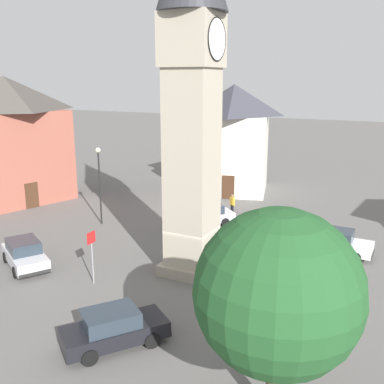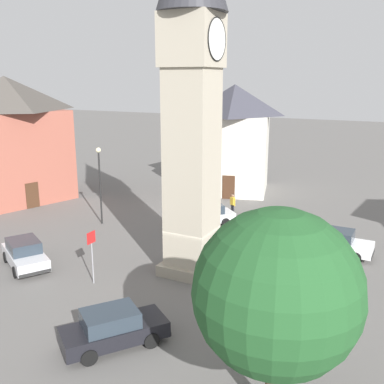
{
  "view_description": "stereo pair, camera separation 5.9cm",
  "coord_description": "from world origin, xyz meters",
  "px_view_note": "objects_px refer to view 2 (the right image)",
  "views": [
    {
      "loc": [
        -20.14,
        -10.4,
        10.24
      ],
      "look_at": [
        0.0,
        0.0,
        4.5
      ],
      "focal_mm": 41.72,
      "sensor_mm": 36.0,
      "label": 1
    },
    {
      "loc": [
        -20.11,
        -10.46,
        10.24
      ],
      "look_at": [
        0.0,
        0.0,
        4.5
      ],
      "focal_mm": 41.72,
      "sensor_mm": 36.0,
      "label": 2
    }
  ],
  "objects_px": {
    "tree": "(277,292)",
    "road_sign": "(92,249)",
    "car_white_side": "(25,254)",
    "building_shop_left": "(10,139)",
    "clock_tower": "(192,59)",
    "car_silver_kerb": "(113,328)",
    "pedestrian": "(233,202)",
    "lamp_post": "(100,174)",
    "car_blue_kerb": "(206,215)",
    "car_red_corner": "(336,242)",
    "building_terrace_right": "(234,138)"
  },
  "relations": [
    {
      "from": "tree",
      "to": "road_sign",
      "type": "height_order",
      "value": "tree"
    },
    {
      "from": "car_white_side",
      "to": "building_shop_left",
      "type": "bearing_deg",
      "value": 50.4
    },
    {
      "from": "clock_tower",
      "to": "tree",
      "type": "distance_m",
      "value": 13.14
    },
    {
      "from": "car_silver_kerb",
      "to": "tree",
      "type": "bearing_deg",
      "value": -97.44
    },
    {
      "from": "car_silver_kerb",
      "to": "building_shop_left",
      "type": "bearing_deg",
      "value": 56.83
    },
    {
      "from": "pedestrian",
      "to": "lamp_post",
      "type": "xyz_separation_m",
      "value": [
        -6.4,
        7.63,
        2.68
      ]
    },
    {
      "from": "pedestrian",
      "to": "car_silver_kerb",
      "type": "bearing_deg",
      "value": -172.09
    },
    {
      "from": "pedestrian",
      "to": "road_sign",
      "type": "height_order",
      "value": "road_sign"
    },
    {
      "from": "car_silver_kerb",
      "to": "car_blue_kerb",
      "type": "bearing_deg",
      "value": 12.32
    },
    {
      "from": "car_silver_kerb",
      "to": "tree",
      "type": "distance_m",
      "value": 7.62
    },
    {
      "from": "car_red_corner",
      "to": "tree",
      "type": "bearing_deg",
      "value": -177.39
    },
    {
      "from": "lamp_post",
      "to": "car_red_corner",
      "type": "bearing_deg",
      "value": -83.56
    },
    {
      "from": "car_white_side",
      "to": "lamp_post",
      "type": "height_order",
      "value": "lamp_post"
    },
    {
      "from": "car_silver_kerb",
      "to": "building_terrace_right",
      "type": "height_order",
      "value": "building_terrace_right"
    },
    {
      "from": "pedestrian",
      "to": "road_sign",
      "type": "xyz_separation_m",
      "value": [
        -14.42,
        1.78,
        0.89
      ]
    },
    {
      "from": "pedestrian",
      "to": "lamp_post",
      "type": "height_order",
      "value": "lamp_post"
    },
    {
      "from": "car_white_side",
      "to": "tree",
      "type": "distance_m",
      "value": 16.92
    },
    {
      "from": "car_blue_kerb",
      "to": "tree",
      "type": "distance_m",
      "value": 19.33
    },
    {
      "from": "car_silver_kerb",
      "to": "road_sign",
      "type": "distance_m",
      "value": 6.02
    },
    {
      "from": "pedestrian",
      "to": "tree",
      "type": "bearing_deg",
      "value": -154.37
    },
    {
      "from": "tree",
      "to": "car_blue_kerb",
      "type": "bearing_deg",
      "value": 31.87
    },
    {
      "from": "car_red_corner",
      "to": "tree",
      "type": "height_order",
      "value": "tree"
    },
    {
      "from": "pedestrian",
      "to": "building_terrace_right",
      "type": "xyz_separation_m",
      "value": [
        7.4,
        3.03,
        4.0
      ]
    },
    {
      "from": "tree",
      "to": "building_shop_left",
      "type": "height_order",
      "value": "building_shop_left"
    },
    {
      "from": "clock_tower",
      "to": "building_terrace_right",
      "type": "bearing_deg",
      "value": 15.63
    },
    {
      "from": "clock_tower",
      "to": "car_red_corner",
      "type": "relative_size",
      "value": 4.63
    },
    {
      "from": "pedestrian",
      "to": "lamp_post",
      "type": "bearing_deg",
      "value": 129.99
    },
    {
      "from": "car_blue_kerb",
      "to": "building_terrace_right",
      "type": "distance_m",
      "value": 11.61
    },
    {
      "from": "clock_tower",
      "to": "road_sign",
      "type": "bearing_deg",
      "value": 133.46
    },
    {
      "from": "building_shop_left",
      "to": "lamp_post",
      "type": "xyz_separation_m",
      "value": [
        -1.6,
        -10.67,
        -1.67
      ]
    },
    {
      "from": "car_blue_kerb",
      "to": "building_terrace_right",
      "type": "height_order",
      "value": "building_terrace_right"
    },
    {
      "from": "clock_tower",
      "to": "tree",
      "type": "height_order",
      "value": "clock_tower"
    },
    {
      "from": "building_shop_left",
      "to": "lamp_post",
      "type": "height_order",
      "value": "building_shop_left"
    },
    {
      "from": "building_terrace_right",
      "to": "car_blue_kerb",
      "type": "bearing_deg",
      "value": -167.97
    },
    {
      "from": "road_sign",
      "to": "pedestrian",
      "type": "bearing_deg",
      "value": -7.04
    },
    {
      "from": "clock_tower",
      "to": "pedestrian",
      "type": "xyz_separation_m",
      "value": [
        10.78,
        2.06,
        -10.19
      ]
    },
    {
      "from": "building_terrace_right",
      "to": "car_silver_kerb",
      "type": "bearing_deg",
      "value": -167.8
    },
    {
      "from": "lamp_post",
      "to": "building_shop_left",
      "type": "bearing_deg",
      "value": 81.48
    },
    {
      "from": "building_shop_left",
      "to": "lamp_post",
      "type": "bearing_deg",
      "value": -98.52
    },
    {
      "from": "pedestrian",
      "to": "building_shop_left",
      "type": "relative_size",
      "value": 0.16
    },
    {
      "from": "car_blue_kerb",
      "to": "car_silver_kerb",
      "type": "distance_m",
      "value": 15.63
    },
    {
      "from": "building_terrace_right",
      "to": "road_sign",
      "type": "distance_m",
      "value": 22.08
    },
    {
      "from": "car_white_side",
      "to": "pedestrian",
      "type": "distance_m",
      "value": 15.93
    },
    {
      "from": "car_silver_kerb",
      "to": "tree",
      "type": "xyz_separation_m",
      "value": [
        -0.87,
        -6.7,
        3.51
      ]
    },
    {
      "from": "car_red_corner",
      "to": "road_sign",
      "type": "distance_m",
      "value": 14.35
    },
    {
      "from": "clock_tower",
      "to": "car_red_corner",
      "type": "distance_m",
      "value": 13.79
    },
    {
      "from": "car_silver_kerb",
      "to": "car_white_side",
      "type": "distance_m",
      "value": 9.95
    },
    {
      "from": "clock_tower",
      "to": "building_shop_left",
      "type": "relative_size",
      "value": 1.82
    },
    {
      "from": "car_silver_kerb",
      "to": "tree",
      "type": "height_order",
      "value": "tree"
    },
    {
      "from": "car_blue_kerb",
      "to": "lamp_post",
      "type": "distance_m",
      "value": 8.13
    }
  ]
}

